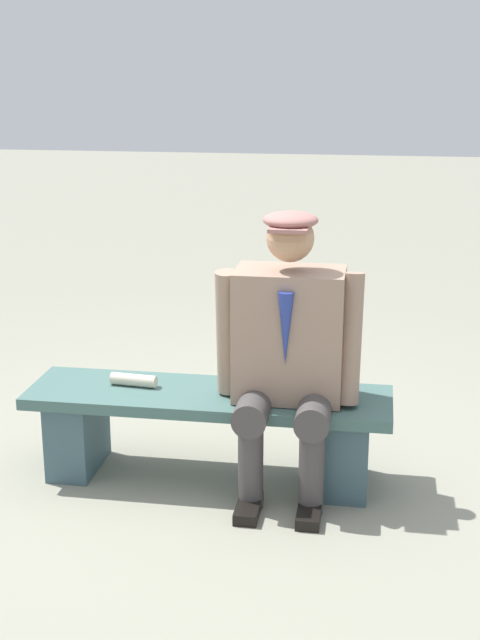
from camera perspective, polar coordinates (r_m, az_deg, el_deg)
ground_plane at (r=4.19m, az=-2.00°, el=-10.09°), size 30.00×30.00×0.00m
bench at (r=4.08m, az=-2.04°, el=-6.66°), size 1.66×0.45×0.42m
seated_man at (r=3.84m, az=3.12°, el=-1.63°), size 0.65×0.59×1.26m
rolled_magazine at (r=4.12m, az=-6.90°, el=-3.88°), size 0.22×0.08×0.06m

